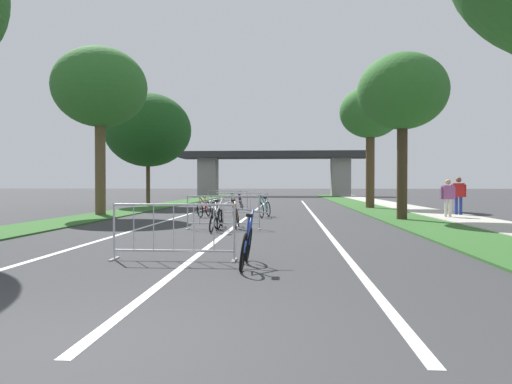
% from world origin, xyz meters
% --- Properties ---
extents(ground_plane, '(300.00, 300.00, 0.00)m').
position_xyz_m(ground_plane, '(0.00, 0.00, 0.00)').
color(ground_plane, '#333335').
extents(grass_verge_left, '(2.29, 63.75, 0.05)m').
position_xyz_m(grass_verge_left, '(-6.45, 26.08, 0.03)').
color(grass_verge_left, '#2D5B26').
rests_on(grass_verge_left, ground).
extents(grass_verge_right, '(2.29, 63.75, 0.05)m').
position_xyz_m(grass_verge_right, '(6.45, 26.08, 0.03)').
color(grass_verge_right, '#2D5B26').
rests_on(grass_verge_right, ground).
extents(sidewalk_path_right, '(2.15, 63.75, 0.08)m').
position_xyz_m(sidewalk_path_right, '(8.67, 26.08, 0.04)').
color(sidewalk_path_right, '#ADA89E').
rests_on(sidewalk_path_right, ground).
extents(lane_stripe_center, '(0.14, 36.88, 0.01)m').
position_xyz_m(lane_stripe_center, '(0.00, 18.44, 0.00)').
color(lane_stripe_center, silver).
rests_on(lane_stripe_center, ground).
extents(lane_stripe_right_lane, '(0.14, 36.88, 0.01)m').
position_xyz_m(lane_stripe_right_lane, '(2.92, 18.44, 0.00)').
color(lane_stripe_right_lane, silver).
rests_on(lane_stripe_right_lane, ground).
extents(lane_stripe_left_lane, '(0.14, 36.88, 0.01)m').
position_xyz_m(lane_stripe_left_lane, '(-2.92, 18.44, 0.00)').
color(lane_stripe_left_lane, silver).
rests_on(lane_stripe_left_lane, ground).
extents(overpass_bridge, '(22.10, 4.27, 5.28)m').
position_xyz_m(overpass_bridge, '(0.00, 52.69, 3.85)').
color(overpass_bridge, '#2D2D30').
rests_on(overpass_bridge, ground).
extents(tree_left_oak_mid, '(4.19, 4.19, 7.56)m').
position_xyz_m(tree_left_oak_mid, '(-6.68, 17.13, 5.73)').
color(tree_left_oak_mid, brown).
rests_on(tree_left_oak_mid, ground).
extents(tree_left_pine_far, '(5.46, 5.46, 7.17)m').
position_xyz_m(tree_left_pine_far, '(-7.11, 25.81, 4.84)').
color(tree_left_pine_far, '#4C3823').
rests_on(tree_left_pine_far, ground).
extents(tree_right_oak_near, '(3.47, 3.47, 6.49)m').
position_xyz_m(tree_right_oak_near, '(6.20, 15.12, 4.97)').
color(tree_right_oak_near, '#3D2D1E').
rests_on(tree_right_oak_near, ground).
extents(tree_right_maple_mid, '(3.55, 3.55, 7.11)m').
position_xyz_m(tree_right_maple_mid, '(6.52, 24.23, 5.51)').
color(tree_right_maple_mid, '#4C3823').
rests_on(tree_right_maple_mid, ground).
extents(crowd_barrier_nearest, '(2.31, 0.45, 1.05)m').
position_xyz_m(crowd_barrier_nearest, '(-0.32, 4.95, 0.52)').
color(crowd_barrier_nearest, '#ADADB2').
rests_on(crowd_barrier_nearest, ground).
extents(crowd_barrier_second, '(2.33, 0.55, 1.05)m').
position_xyz_m(crowd_barrier_second, '(-0.24, 11.01, 0.52)').
color(crowd_barrier_second, '#ADADB2').
rests_on(crowd_barrier_second, ground).
extents(crowd_barrier_third, '(2.32, 0.49, 1.05)m').
position_xyz_m(crowd_barrier_third, '(-0.26, 17.07, 0.52)').
color(crowd_barrier_third, '#ADADB2').
rests_on(crowd_barrier_third, ground).
extents(crowd_barrier_fourth, '(2.32, 0.46, 1.05)m').
position_xyz_m(crowd_barrier_fourth, '(-1.69, 23.12, 0.52)').
color(crowd_barrier_fourth, '#ADADB2').
rests_on(crowd_barrier_fourth, ground).
extents(bicycle_red_0, '(0.59, 1.64, 0.93)m').
position_xyz_m(bicycle_red_0, '(-1.86, 16.58, 0.36)').
color(bicycle_red_0, black).
rests_on(bicycle_red_0, ground).
extents(bicycle_purple_1, '(0.70, 1.69, 1.02)m').
position_xyz_m(bicycle_purple_1, '(-0.97, 23.47, 0.38)').
color(bicycle_purple_1, black).
rests_on(bicycle_purple_1, ground).
extents(bicycle_orange_2, '(0.48, 1.68, 0.92)m').
position_xyz_m(bicycle_orange_2, '(0.09, 11.60, 0.35)').
color(bicycle_orange_2, black).
rests_on(bicycle_orange_2, ground).
extents(bicycle_blue_3, '(0.55, 1.61, 0.98)m').
position_xyz_m(bicycle_blue_3, '(1.08, 4.36, 0.36)').
color(bicycle_blue_3, black).
rests_on(bicycle_blue_3, ground).
extents(bicycle_teal_4, '(0.69, 1.67, 1.01)m').
position_xyz_m(bicycle_teal_4, '(0.77, 16.55, 0.37)').
color(bicycle_teal_4, black).
rests_on(bicycle_teal_4, ground).
extents(bicycle_white_5, '(0.54, 1.65, 0.97)m').
position_xyz_m(bicycle_white_5, '(-1.29, 22.73, 0.36)').
color(bicycle_white_5, black).
rests_on(bicycle_white_5, ground).
extents(bicycle_silver_6, '(0.47, 1.64, 0.99)m').
position_xyz_m(bicycle_silver_6, '(-0.37, 10.41, 0.36)').
color(bicycle_silver_6, black).
rests_on(bicycle_silver_6, ground).
extents(bicycle_black_7, '(0.50, 1.73, 0.95)m').
position_xyz_m(bicycle_black_7, '(-0.50, 11.44, 0.37)').
color(bicycle_black_7, black).
rests_on(bicycle_black_7, ground).
extents(pedestrian_with_backpack, '(0.59, 0.28, 1.61)m').
position_xyz_m(pedestrian_with_backpack, '(8.29, 16.15, 0.98)').
color(pedestrian_with_backpack, beige).
rests_on(pedestrian_with_backpack, ground).
extents(pedestrian_waiting, '(0.61, 0.39, 1.72)m').
position_xyz_m(pedestrian_waiting, '(9.24, 17.65, 1.05)').
color(pedestrian_waiting, navy).
rests_on(pedestrian_waiting, ground).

